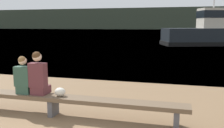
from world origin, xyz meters
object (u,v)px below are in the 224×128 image
shopping_bag (60,92)px  person_right (39,76)px  person_left (24,78)px  tugboat_red (212,34)px  bench_main (53,99)px

shopping_bag → person_right: bearing=-180.0°
person_right → shopping_bag: bearing=0.0°
person_left → tugboat_red: tugboat_red is taller
shopping_bag → tugboat_red: 24.46m
bench_main → tugboat_red: size_ratio=0.59×
person_left → tugboat_red: 24.71m
shopping_bag → tugboat_red: (6.19, 23.66, 0.64)m
bench_main → person_right: 0.67m
person_right → tugboat_red: bearing=74.1°
person_right → tugboat_red: size_ratio=0.10×
person_right → shopping_bag: (0.56, 0.00, -0.36)m
bench_main → person_right: person_right is taller
tugboat_red → person_right: bearing=145.5°
bench_main → tugboat_red: (6.38, 23.67, 0.83)m
bench_main → shopping_bag: bearing=2.8°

